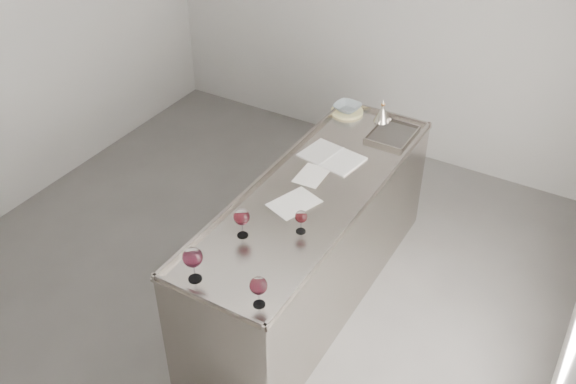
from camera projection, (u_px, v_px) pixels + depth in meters
The scene contains 12 objects.
room_shell at pixel (222, 131), 4.00m from camera, with size 4.54×5.04×2.84m.
counter at pixel (312, 243), 4.56m from camera, with size 0.77×2.42×0.97m.
wine_glass_left at pixel (193, 258), 3.50m from camera, with size 0.11×0.11×0.22m.
wine_glass_middle at pixel (242, 218), 3.82m from camera, with size 0.10×0.10×0.19m.
wine_glass_right at pixel (258, 286), 3.36m from camera, with size 0.10×0.10×0.19m.
wine_glass_small at pixel (301, 217), 3.87m from camera, with size 0.08×0.08×0.15m.
notebook at pixel (332, 157), 4.60m from camera, with size 0.46×0.36×0.02m.
loose_paper_top at pixel (312, 175), 4.42m from camera, with size 0.18×0.26×0.00m, color silver.
loose_paper_under at pixel (294, 203), 4.16m from camera, with size 0.22×0.32×0.00m, color silver.
trivet at pixel (347, 111), 5.12m from camera, with size 0.26×0.26×0.02m, color beige.
ceramic_bowl at pixel (347, 107), 5.10m from camera, with size 0.21×0.21×0.05m, color #89989F.
wine_funnel at pixel (382, 114), 4.99m from camera, with size 0.13×0.13×0.19m.
Camera 1 is at (2.11, -2.77, 3.46)m, focal length 40.00 mm.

